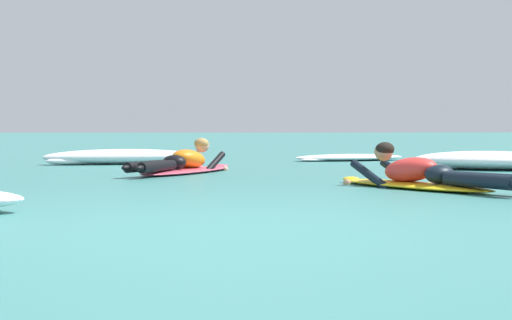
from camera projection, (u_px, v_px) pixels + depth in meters
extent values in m
plane|color=#387A75|center=(231.00, 161.00, 15.30)|extent=(120.00, 120.00, 0.00)
ellipsoid|color=yellow|center=(414.00, 185.00, 8.57)|extent=(1.62, 2.07, 0.07)
ellipsoid|color=yellow|center=(351.00, 179.00, 9.40)|extent=(0.27, 0.27, 0.06)
ellipsoid|color=red|center=(411.00, 170.00, 8.61)|extent=(0.73, 0.82, 0.35)
ellipsoid|color=black|center=(440.00, 174.00, 8.27)|extent=(0.44, 0.42, 0.20)
cylinder|color=black|center=(478.00, 181.00, 7.76)|extent=(0.54, 0.80, 0.14)
cylinder|color=black|center=(489.00, 180.00, 7.85)|extent=(0.61, 0.76, 0.14)
cylinder|color=black|center=(371.00, 176.00, 8.81)|extent=(0.41, 0.55, 0.34)
sphere|color=tan|center=(347.00, 183.00, 9.13)|extent=(0.09, 0.09, 0.09)
cylinder|color=black|center=(400.00, 175.00, 9.04)|extent=(0.41, 0.55, 0.34)
sphere|color=tan|center=(378.00, 181.00, 9.35)|extent=(0.09, 0.09, 0.09)
sphere|color=tan|center=(384.00, 152.00, 8.94)|extent=(0.21, 0.21, 0.21)
ellipsoid|color=black|center=(385.00, 149.00, 8.92)|extent=(0.29, 0.29, 0.16)
ellipsoid|color=#E54C66|center=(187.00, 171.00, 11.35)|extent=(1.53, 2.33, 0.07)
ellipsoid|color=#E54C66|center=(222.00, 166.00, 12.36)|extent=(0.28, 0.27, 0.06)
ellipsoid|color=orange|center=(189.00, 159.00, 11.39)|extent=(0.67, 0.81, 0.35)
ellipsoid|color=black|center=(174.00, 162.00, 11.02)|extent=(0.43, 0.40, 0.20)
cylinder|color=black|center=(147.00, 166.00, 10.52)|extent=(0.54, 0.82, 0.14)
ellipsoid|color=black|center=(127.00, 168.00, 10.14)|extent=(0.19, 0.24, 0.08)
cylinder|color=black|center=(157.00, 166.00, 10.46)|extent=(0.46, 0.85, 0.14)
ellipsoid|color=black|center=(141.00, 168.00, 10.05)|extent=(0.19, 0.24, 0.08)
cylinder|color=black|center=(188.00, 163.00, 11.84)|extent=(0.34, 0.58, 0.34)
sphere|color=tan|center=(201.00, 168.00, 12.19)|extent=(0.09, 0.09, 0.09)
cylinder|color=black|center=(214.00, 164.00, 11.64)|extent=(0.34, 0.58, 0.34)
sphere|color=tan|center=(225.00, 169.00, 11.98)|extent=(0.09, 0.09, 0.09)
sphere|color=tan|center=(202.00, 145.00, 11.76)|extent=(0.21, 0.21, 0.21)
ellipsoid|color=#AD894C|center=(201.00, 143.00, 11.74)|extent=(0.29, 0.28, 0.16)
ellipsoid|color=white|center=(350.00, 157.00, 15.32)|extent=(2.33, 1.34, 0.13)
ellipsoid|color=white|center=(373.00, 158.00, 15.59)|extent=(0.84, 0.50, 0.09)
ellipsoid|color=white|center=(319.00, 159.00, 15.04)|extent=(0.88, 0.71, 0.07)
ellipsoid|color=white|center=(489.00, 160.00, 12.23)|extent=(2.53, 1.87, 0.28)
ellipsoid|color=white|center=(442.00, 164.00, 12.38)|extent=(0.98, 0.93, 0.16)
ellipsoid|color=white|center=(122.00, 157.00, 13.92)|extent=(2.79, 1.31, 0.26)
ellipsoid|color=white|center=(160.00, 158.00, 14.20)|extent=(1.03, 0.55, 0.18)
ellipsoid|color=white|center=(75.00, 161.00, 13.65)|extent=(1.04, 0.67, 0.14)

